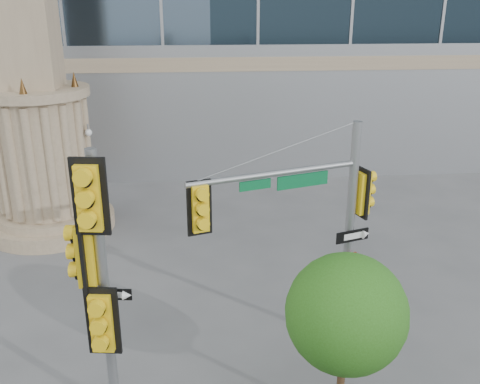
{
  "coord_description": "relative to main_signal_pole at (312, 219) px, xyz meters",
  "views": [
    {
      "loc": [
        -0.7,
        -9.31,
        7.95
      ],
      "look_at": [
        0.24,
        2.0,
        3.77
      ],
      "focal_mm": 40.0,
      "sensor_mm": 36.0,
      "label": 1
    }
  ],
  "objects": [
    {
      "name": "main_signal_pole",
      "position": [
        0.0,
        0.0,
        0.0
      ],
      "size": [
        4.1,
        1.64,
        5.47
      ],
      "rotation": [
        0.0,
        0.0,
        0.31
      ],
      "color": "slate",
      "rests_on": "ground"
    },
    {
      "name": "monument",
      "position": [
        -7.75,
        7.8,
        2.13
      ],
      "size": [
        4.4,
        4.4,
        16.6
      ],
      "color": "gray",
      "rests_on": "ground"
    },
    {
      "name": "secondary_signal_pole",
      "position": [
        -4.31,
        -1.8,
        -0.13
      ],
      "size": [
        0.96,
        0.79,
        5.55
      ],
      "rotation": [
        0.0,
        0.0,
        -0.12
      ],
      "color": "slate",
      "rests_on": "ground"
    },
    {
      "name": "street_tree",
      "position": [
        0.23,
        -2.26,
        -1.02
      ],
      "size": [
        2.31,
        2.26,
        3.6
      ],
      "color": "gray",
      "rests_on": "ground"
    }
  ]
}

